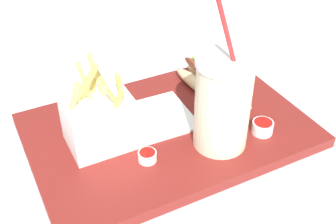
{
  "coord_description": "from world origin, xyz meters",
  "views": [
    {
      "loc": [
        0.27,
        0.53,
        0.5
      ],
      "look_at": [
        0.0,
        0.0,
        0.05
      ],
      "focal_mm": 46.37,
      "sensor_mm": 36.0,
      "label": 1
    }
  ],
  "objects_px": {
    "ketchup_cup_1": "(147,156)",
    "hot_dog_1": "(212,85)",
    "ketchup_cup_2": "(263,127)",
    "fries_basket": "(100,121)",
    "soda_cup": "(223,103)",
    "napkin_stack": "(156,117)"
  },
  "relations": [
    {
      "from": "ketchup_cup_1",
      "to": "ketchup_cup_2",
      "type": "xyz_separation_m",
      "value": [
        -0.21,
        0.03,
        0.0
      ]
    },
    {
      "from": "soda_cup",
      "to": "napkin_stack",
      "type": "bearing_deg",
      "value": -58.47
    },
    {
      "from": "ketchup_cup_2",
      "to": "hot_dog_1",
      "type": "bearing_deg",
      "value": -83.26
    },
    {
      "from": "hot_dog_1",
      "to": "ketchup_cup_2",
      "type": "distance_m",
      "value": 0.14
    },
    {
      "from": "fries_basket",
      "to": "hot_dog_1",
      "type": "height_order",
      "value": "fries_basket"
    },
    {
      "from": "fries_basket",
      "to": "ketchup_cup_1",
      "type": "height_order",
      "value": "fries_basket"
    },
    {
      "from": "hot_dog_1",
      "to": "ketchup_cup_1",
      "type": "bearing_deg",
      "value": 30.74
    },
    {
      "from": "ketchup_cup_2",
      "to": "napkin_stack",
      "type": "height_order",
      "value": "ketchup_cup_2"
    },
    {
      "from": "soda_cup",
      "to": "fries_basket",
      "type": "bearing_deg",
      "value": -27.0
    },
    {
      "from": "ketchup_cup_1",
      "to": "hot_dog_1",
      "type": "bearing_deg",
      "value": -149.26
    },
    {
      "from": "fries_basket",
      "to": "hot_dog_1",
      "type": "bearing_deg",
      "value": -170.99
    },
    {
      "from": "soda_cup",
      "to": "ketchup_cup_2",
      "type": "bearing_deg",
      "value": 171.91
    },
    {
      "from": "hot_dog_1",
      "to": "ketchup_cup_2",
      "type": "height_order",
      "value": "hot_dog_1"
    },
    {
      "from": "hot_dog_1",
      "to": "ketchup_cup_1",
      "type": "height_order",
      "value": "hot_dog_1"
    },
    {
      "from": "ketchup_cup_1",
      "to": "ketchup_cup_2",
      "type": "relative_size",
      "value": 0.82
    },
    {
      "from": "fries_basket",
      "to": "napkin_stack",
      "type": "distance_m",
      "value": 0.12
    },
    {
      "from": "ketchup_cup_2",
      "to": "ketchup_cup_1",
      "type": "bearing_deg",
      "value": -7.19
    },
    {
      "from": "ketchup_cup_1",
      "to": "napkin_stack",
      "type": "xyz_separation_m",
      "value": [
        -0.06,
        -0.09,
        -0.01
      ]
    },
    {
      "from": "ketchup_cup_2",
      "to": "fries_basket",
      "type": "bearing_deg",
      "value": -21.54
    },
    {
      "from": "soda_cup",
      "to": "ketchup_cup_1",
      "type": "bearing_deg",
      "value": -6.62
    },
    {
      "from": "fries_basket",
      "to": "ketchup_cup_1",
      "type": "xyz_separation_m",
      "value": [
        -0.05,
        0.07,
        -0.04
      ]
    },
    {
      "from": "soda_cup",
      "to": "ketchup_cup_2",
      "type": "distance_m",
      "value": 0.11
    }
  ]
}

